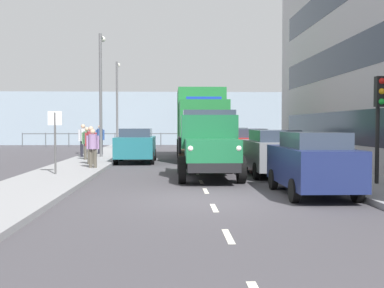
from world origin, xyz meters
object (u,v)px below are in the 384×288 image
Objects in this scene: truck_vintage_green at (209,146)px; pedestrian_strolling at (87,140)px; lorry_cargo_green at (200,122)px; pedestrian_by_lamp at (83,138)px; street_sign at (55,131)px; lamp_post_promenade at (101,84)px; pedestrian_couple_a at (93,145)px; car_red_kerbside_2 at (248,145)px; car_teal_oppositeside_0 at (136,145)px; pedestrian_in_dark_coat at (91,142)px; lamp_post_far at (117,97)px; pedestrian_near_railing at (100,137)px; car_navy_kerbside_near at (312,163)px; car_white_kerbside_3 at (233,141)px; car_grey_kerbside_1 at (273,152)px; traffic_light_near at (379,106)px.

pedestrian_strolling is at bearing -53.74° from truck_vintage_green.
pedestrian_by_lamp is at bearing 1.71° from lorry_cargo_green.
street_sign is at bearing 58.58° from lorry_cargo_green.
street_sign is (0.25, 9.50, -2.47)m from lamp_post_promenade.
lamp_post_promenade is (0.68, -7.00, 3.08)m from pedestrian_couple_a.
car_red_kerbside_2 is 2.61× the size of pedestrian_strolling.
car_teal_oppositeside_0 is 3.37m from pedestrian_in_dark_coat.
truck_vintage_green is 3.43× the size of pedestrian_strolling.
pedestrian_couple_a is (7.04, 3.98, 0.18)m from car_red_kerbside_2.
car_teal_oppositeside_0 is (3.13, -7.54, -0.28)m from truck_vintage_green.
truck_vintage_green reaches higher than pedestrian_couple_a.
truck_vintage_green is at bearing 175.26° from street_sign.
lamp_post_far is (0.23, -9.81, -0.14)m from lamp_post_promenade.
car_teal_oppositeside_0 is 2.59× the size of pedestrian_couple_a.
truck_vintage_green is at bearing 70.16° from car_red_kerbside_2.
pedestrian_couple_a is (4.82, 6.90, -1.00)m from lorry_cargo_green.
pedestrian_near_railing reaches higher than pedestrian_strolling.
car_red_kerbside_2 is 10.30m from street_sign.
car_red_kerbside_2 is at bearing 174.93° from pedestrian_strolling.
pedestrian_near_railing is at bearing 88.53° from lamp_post_far.
lamp_post_promenade is 1.04× the size of lamp_post_far.
car_navy_kerbside_near is 2.43× the size of pedestrian_strolling.
car_teal_oppositeside_0 is at bearing 45.14° from car_white_kerbside_3.
lorry_cargo_green reaches higher than street_sign.
car_grey_kerbside_1 is (-2.50, -1.07, -0.28)m from truck_vintage_green.
lamp_post_promenade reaches higher than car_navy_kerbside_near.
car_white_kerbside_3 is 1.92× the size of street_sign.
car_teal_oppositeside_0 is at bearing 100.73° from lamp_post_far.
truck_vintage_green reaches higher than car_navy_kerbside_near.
traffic_light_near is at bearing 98.43° from car_white_kerbside_3.
truck_vintage_green reaches higher than pedestrian_strolling.
lorry_cargo_green reaches higher than truck_vintage_green.
lamp_post_promenade reaches higher than car_red_kerbside_2.
pedestrian_strolling is 0.25× the size of lamp_post_far.
pedestrian_couple_a is 1.77m from pedestrian_in_dark_coat.
pedestrian_in_dark_coat is 0.95× the size of pedestrian_by_lamp.
car_navy_kerbside_near is 1.25× the size of traffic_light_near.
car_grey_kerbside_1 is at bearing 135.27° from pedestrian_by_lamp.
pedestrian_by_lamp reaches higher than pedestrian_near_railing.
car_grey_kerbside_1 is at bearing 113.03° from lamp_post_far.
car_teal_oppositeside_0 is 5.37m from pedestrian_near_railing.
street_sign is (7.97, 12.74, 0.79)m from car_white_kerbside_3.
truck_vintage_green is at bearing -30.01° from traffic_light_near.
pedestrian_by_lamp is (3.04, -2.12, 0.31)m from car_teal_oppositeside_0.
lamp_post_promenade reaches higher than pedestrian_couple_a.
street_sign reaches higher than pedestrian_strolling.
pedestrian_couple_a is at bearing 96.69° from pedestrian_near_railing.
street_sign is (5.74, 9.39, -0.39)m from lorry_cargo_green.
truck_vintage_green is 2.51× the size of street_sign.
traffic_light_near reaches higher than car_grey_kerbside_1.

